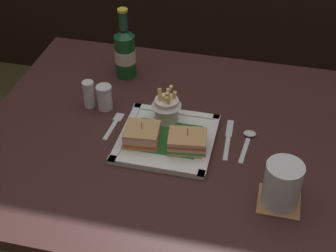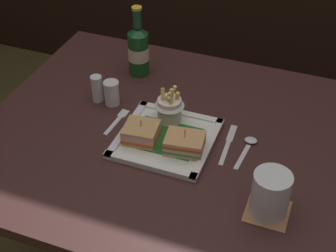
{
  "view_description": "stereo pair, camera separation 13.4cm",
  "coord_description": "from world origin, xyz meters",
  "px_view_note": "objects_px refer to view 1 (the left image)",
  "views": [
    {
      "loc": [
        0.24,
        -1.03,
        1.63
      ],
      "look_at": [
        0.0,
        -0.01,
        0.79
      ],
      "focal_mm": 53.39,
      "sensor_mm": 36.0,
      "label": 1
    },
    {
      "loc": [
        0.37,
        -0.99,
        1.63
      ],
      "look_at": [
        0.0,
        -0.01,
        0.79
      ],
      "focal_mm": 53.39,
      "sensor_mm": 36.0,
      "label": 2
    }
  ],
  "objects_px": {
    "sandwich_half_right": "(187,142)",
    "beer_bottle": "(125,52)",
    "fries_cup": "(167,106)",
    "square_plate": "(167,139)",
    "dining_table": "(169,173)",
    "sandwich_half_left": "(142,135)",
    "pepper_shaker": "(105,99)",
    "salt_shaker": "(89,96)",
    "fork": "(114,124)",
    "spoon": "(248,138)",
    "water_glass": "(282,187)",
    "knife": "(228,138)"
  },
  "relations": [
    {
      "from": "spoon",
      "to": "beer_bottle",
      "type": "bearing_deg",
      "value": 150.91
    },
    {
      "from": "square_plate",
      "to": "pepper_shaker",
      "type": "height_order",
      "value": "pepper_shaker"
    },
    {
      "from": "fork",
      "to": "spoon",
      "type": "relative_size",
      "value": 0.91
    },
    {
      "from": "dining_table",
      "to": "sandwich_half_right",
      "type": "distance_m",
      "value": 0.2
    },
    {
      "from": "water_glass",
      "to": "pepper_shaker",
      "type": "bearing_deg",
      "value": 153.49
    },
    {
      "from": "dining_table",
      "to": "salt_shaker",
      "type": "bearing_deg",
      "value": 163.78
    },
    {
      "from": "sandwich_half_left",
      "to": "pepper_shaker",
      "type": "height_order",
      "value": "same"
    },
    {
      "from": "spoon",
      "to": "fries_cup",
      "type": "bearing_deg",
      "value": 175.28
    },
    {
      "from": "dining_table",
      "to": "pepper_shaker",
      "type": "height_order",
      "value": "pepper_shaker"
    },
    {
      "from": "knife",
      "to": "pepper_shaker",
      "type": "bearing_deg",
      "value": 171.76
    },
    {
      "from": "square_plate",
      "to": "fork",
      "type": "height_order",
      "value": "square_plate"
    },
    {
      "from": "pepper_shaker",
      "to": "fork",
      "type": "bearing_deg",
      "value": -54.63
    },
    {
      "from": "salt_shaker",
      "to": "pepper_shaker",
      "type": "relative_size",
      "value": 1.1
    },
    {
      "from": "sandwich_half_left",
      "to": "water_glass",
      "type": "bearing_deg",
      "value": -19.07
    },
    {
      "from": "dining_table",
      "to": "sandwich_half_left",
      "type": "height_order",
      "value": "sandwich_half_left"
    },
    {
      "from": "dining_table",
      "to": "salt_shaker",
      "type": "distance_m",
      "value": 0.33
    },
    {
      "from": "fries_cup",
      "to": "pepper_shaker",
      "type": "bearing_deg",
      "value": 171.72
    },
    {
      "from": "salt_shaker",
      "to": "dining_table",
      "type": "bearing_deg",
      "value": -16.22
    },
    {
      "from": "dining_table",
      "to": "water_glass",
      "type": "relative_size",
      "value": 9.36
    },
    {
      "from": "dining_table",
      "to": "knife",
      "type": "relative_size",
      "value": 6.14
    },
    {
      "from": "beer_bottle",
      "to": "water_glass",
      "type": "distance_m",
      "value": 0.68
    },
    {
      "from": "fork",
      "to": "salt_shaker",
      "type": "xyz_separation_m",
      "value": [
        -0.1,
        0.07,
        0.04
      ]
    },
    {
      "from": "sandwich_half_left",
      "to": "salt_shaker",
      "type": "xyz_separation_m",
      "value": [
        -0.2,
        0.13,
        0.0
      ]
    },
    {
      "from": "fries_cup",
      "to": "knife",
      "type": "xyz_separation_m",
      "value": [
        0.18,
        -0.03,
        -0.06
      ]
    },
    {
      "from": "sandwich_half_left",
      "to": "knife",
      "type": "height_order",
      "value": "sandwich_half_left"
    },
    {
      "from": "sandwich_half_left",
      "to": "water_glass",
      "type": "height_order",
      "value": "water_glass"
    },
    {
      "from": "sandwich_half_left",
      "to": "sandwich_half_right",
      "type": "relative_size",
      "value": 0.89
    },
    {
      "from": "sandwich_half_left",
      "to": "fork",
      "type": "relative_size",
      "value": 0.79
    },
    {
      "from": "beer_bottle",
      "to": "salt_shaker",
      "type": "xyz_separation_m",
      "value": [
        -0.06,
        -0.19,
        -0.05
      ]
    },
    {
      "from": "knife",
      "to": "salt_shaker",
      "type": "distance_m",
      "value": 0.43
    },
    {
      "from": "water_glass",
      "to": "salt_shaker",
      "type": "relative_size",
      "value": 1.34
    },
    {
      "from": "dining_table",
      "to": "beer_bottle",
      "type": "xyz_separation_m",
      "value": [
        -0.2,
        0.26,
        0.24
      ]
    },
    {
      "from": "sandwich_half_right",
      "to": "beer_bottle",
      "type": "height_order",
      "value": "beer_bottle"
    },
    {
      "from": "square_plate",
      "to": "pepper_shaker",
      "type": "bearing_deg",
      "value": 153.98
    },
    {
      "from": "sandwich_half_left",
      "to": "fork",
      "type": "xyz_separation_m",
      "value": [
        -0.1,
        0.06,
        -0.03
      ]
    },
    {
      "from": "square_plate",
      "to": "beer_bottle",
      "type": "distance_m",
      "value": 0.36
    },
    {
      "from": "dining_table",
      "to": "beer_bottle",
      "type": "bearing_deg",
      "value": 127.87
    },
    {
      "from": "water_glass",
      "to": "salt_shaker",
      "type": "xyz_separation_m",
      "value": [
        -0.57,
        0.26,
        -0.01
      ]
    },
    {
      "from": "salt_shaker",
      "to": "pepper_shaker",
      "type": "xyz_separation_m",
      "value": [
        0.05,
        0.0,
        -0.0
      ]
    },
    {
      "from": "knife",
      "to": "water_glass",
      "type": "bearing_deg",
      "value": -54.1
    },
    {
      "from": "spoon",
      "to": "salt_shaker",
      "type": "relative_size",
      "value": 1.62
    },
    {
      "from": "square_plate",
      "to": "sandwich_half_right",
      "type": "xyz_separation_m",
      "value": [
        0.06,
        -0.03,
        0.03
      ]
    },
    {
      "from": "water_glass",
      "to": "pepper_shaker",
      "type": "relative_size",
      "value": 1.48
    },
    {
      "from": "fork",
      "to": "knife",
      "type": "relative_size",
      "value": 0.72
    },
    {
      "from": "knife",
      "to": "pepper_shaker",
      "type": "relative_size",
      "value": 2.26
    },
    {
      "from": "sandwich_half_left",
      "to": "pepper_shaker",
      "type": "bearing_deg",
      "value": 138.76
    },
    {
      "from": "beer_bottle",
      "to": "fork",
      "type": "height_order",
      "value": "beer_bottle"
    },
    {
      "from": "beer_bottle",
      "to": "fries_cup",
      "type": "bearing_deg",
      "value": -49.12
    },
    {
      "from": "spoon",
      "to": "pepper_shaker",
      "type": "xyz_separation_m",
      "value": [
        -0.43,
        0.05,
        0.03
      ]
    },
    {
      "from": "knife",
      "to": "spoon",
      "type": "xyz_separation_m",
      "value": [
        0.05,
        0.01,
        0.0
      ]
    }
  ]
}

